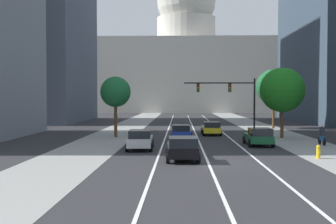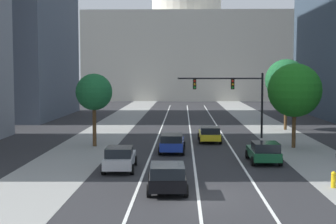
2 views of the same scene
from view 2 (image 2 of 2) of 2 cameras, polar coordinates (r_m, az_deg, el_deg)
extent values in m
plane|color=#2B2B2D|center=(65.19, 2.39, -0.97)|extent=(400.00, 400.00, 0.00)
cube|color=gray|center=(60.75, -5.98, -1.39)|extent=(5.02, 130.00, 0.01)
cube|color=gray|center=(60.98, 10.83, -1.42)|extent=(5.02, 130.00, 0.01)
cube|color=white|center=(50.33, -1.05, -2.57)|extent=(0.16, 90.00, 0.01)
cube|color=white|center=(50.27, 2.58, -2.58)|extent=(0.16, 90.00, 0.01)
cube|color=white|center=(50.42, 6.22, -2.58)|extent=(0.16, 90.00, 0.01)
cube|color=beige|center=(120.72, 2.09, 6.21)|extent=(45.91, 24.42, 19.67)
cylinder|color=beige|center=(121.83, 2.11, 12.41)|extent=(16.27, 16.27, 6.66)
cube|color=#B2B5BA|center=(32.37, -5.46, -5.43)|extent=(1.90, 4.50, 0.62)
cube|color=black|center=(31.82, -5.55, -4.50)|extent=(1.69, 2.14, 0.58)
cylinder|color=black|center=(34.00, -6.70, -5.49)|extent=(0.24, 0.65, 0.64)
cylinder|color=black|center=(33.84, -3.72, -5.52)|extent=(0.24, 0.65, 0.64)
cylinder|color=black|center=(31.05, -7.35, -6.46)|extent=(0.24, 0.65, 0.64)
cylinder|color=black|center=(30.88, -4.08, -6.49)|extent=(0.24, 0.65, 0.64)
cube|color=#14512D|center=(35.54, 10.73, -4.62)|extent=(1.85, 4.27, 0.59)
cube|color=black|center=(34.51, 11.00, -3.90)|extent=(1.70, 2.06, 0.60)
cylinder|color=black|center=(36.88, 8.95, -4.74)|extent=(0.22, 0.64, 0.64)
cylinder|color=black|center=(37.16, 11.77, -4.71)|extent=(0.22, 0.64, 0.64)
cylinder|color=black|center=(34.04, 9.58, -5.51)|extent=(0.22, 0.64, 0.64)
cylinder|color=black|center=(34.34, 12.63, -5.47)|extent=(0.22, 0.64, 0.64)
cube|color=#1E389E|center=(39.22, 0.50, -3.65)|extent=(1.83, 4.34, 0.65)
cube|color=black|center=(38.27, 0.44, -2.95)|extent=(1.65, 2.38, 0.54)
cylinder|color=black|center=(40.76, -0.64, -3.80)|extent=(0.23, 0.64, 0.64)
cylinder|color=black|center=(40.69, 1.81, -3.82)|extent=(0.23, 0.64, 0.64)
cylinder|color=black|center=(37.87, -0.92, -4.44)|extent=(0.23, 0.64, 0.64)
cylinder|color=black|center=(37.80, 1.72, -4.46)|extent=(0.23, 0.64, 0.64)
cube|color=black|center=(26.69, -0.09, -7.51)|extent=(2.03, 4.35, 0.66)
cube|color=black|center=(25.57, -0.07, -6.62)|extent=(1.80, 2.37, 0.59)
cylinder|color=black|center=(28.19, -2.03, -7.55)|extent=(0.25, 0.65, 0.64)
cylinder|color=black|center=(28.21, 1.77, -7.54)|extent=(0.25, 0.65, 0.64)
cylinder|color=black|center=(25.35, -2.18, -8.92)|extent=(0.25, 0.65, 0.64)
cylinder|color=black|center=(25.37, 2.06, -8.90)|extent=(0.25, 0.65, 0.64)
cube|color=yellow|center=(45.20, 4.71, -2.64)|extent=(1.79, 4.26, 0.56)
cube|color=black|center=(44.22, 4.78, -2.07)|extent=(1.64, 2.13, 0.56)
cylinder|color=black|center=(46.63, 3.52, -2.76)|extent=(0.22, 0.64, 0.64)
cylinder|color=black|center=(46.73, 5.70, -2.76)|extent=(0.22, 0.64, 0.64)
cylinder|color=black|center=(43.77, 3.64, -3.24)|extent=(0.22, 0.64, 0.64)
cylinder|color=black|center=(43.87, 5.97, -3.23)|extent=(0.22, 0.64, 0.64)
cylinder|color=black|center=(48.26, 10.60, 0.71)|extent=(0.20, 0.20, 6.16)
cylinder|color=black|center=(47.71, 5.90, 3.81)|extent=(7.96, 0.14, 0.14)
cube|color=black|center=(47.82, 7.33, 3.14)|extent=(0.32, 0.28, 0.96)
sphere|color=red|center=(47.66, 7.35, 3.49)|extent=(0.20, 0.20, 0.20)
sphere|color=orange|center=(47.67, 7.35, 3.13)|extent=(0.20, 0.20, 0.20)
sphere|color=green|center=(47.68, 7.34, 2.77)|extent=(0.20, 0.20, 0.20)
cube|color=black|center=(47.60, 3.03, 3.16)|extent=(0.32, 0.28, 0.96)
sphere|color=red|center=(47.45, 3.03, 3.52)|extent=(0.20, 0.20, 0.20)
sphere|color=orange|center=(47.45, 3.03, 3.16)|extent=(0.20, 0.20, 0.20)
sphere|color=green|center=(47.46, 3.03, 2.79)|extent=(0.20, 0.20, 0.20)
cylinder|color=yellow|center=(28.69, 18.21, -7.49)|extent=(0.26, 0.26, 0.70)
sphere|color=yellow|center=(28.61, 18.24, -6.65)|extent=(0.26, 0.26, 0.26)
cylinder|color=yellow|center=(28.54, 18.31, -7.49)|extent=(0.10, 0.12, 0.10)
cylinder|color=#51381E|center=(42.75, 14.06, -1.81)|extent=(0.32, 0.32, 3.21)
sphere|color=#1C6B1B|center=(42.52, 14.14, 2.41)|extent=(4.41, 4.41, 4.41)
cylinder|color=#51381E|center=(42.74, -8.33, -1.53)|extent=(0.32, 0.32, 3.50)
sphere|color=#1C6231|center=(42.54, -8.37, 2.26)|extent=(3.07, 3.07, 3.07)
cylinder|color=#51381E|center=(55.91, 13.17, -0.04)|extent=(0.32, 0.32, 3.80)
sphere|color=#1C5C2E|center=(55.75, 13.23, 3.54)|extent=(4.52, 4.52, 4.52)
camera|label=1|loc=(2.80, -141.76, -54.74)|focal=46.23mm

